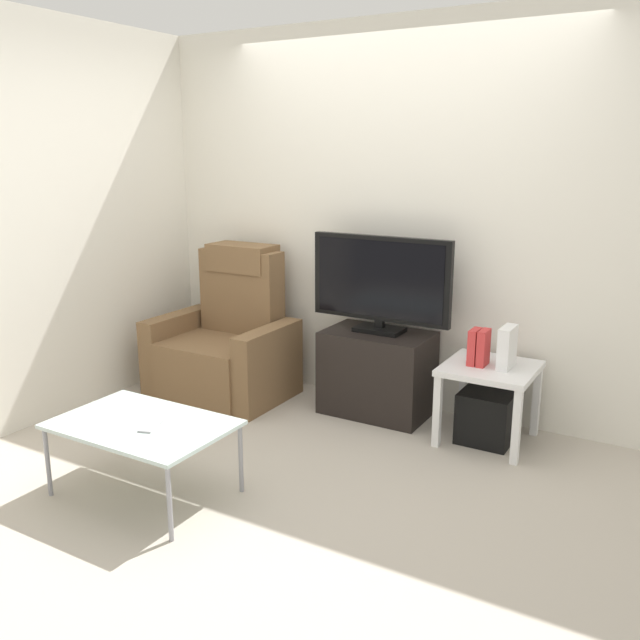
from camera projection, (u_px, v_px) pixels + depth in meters
ground_plane at (313, 459)px, 3.96m from camera, size 6.40×6.40×0.00m
wall_back at (398, 219)px, 4.58m from camera, size 6.40×0.06×2.60m
wall_side at (74, 220)px, 4.56m from camera, size 0.06×4.48×2.60m
tv_stand at (377, 373)px, 4.59m from camera, size 0.71×0.45×0.57m
television at (380, 282)px, 4.45m from camera, size 0.98×0.20×0.64m
recliner_armchair at (227, 343)px, 4.97m from camera, size 0.98×0.78×1.08m
side_table at (490, 378)px, 4.11m from camera, size 0.54×0.54×0.49m
subwoofer_box at (487, 416)px, 4.17m from camera, size 0.32×0.32×0.32m
book_leftmost at (474, 347)px, 4.10m from camera, size 0.05×0.13×0.22m
book_middle at (483, 348)px, 4.07m from camera, size 0.05×0.13×0.22m
game_console at (507, 347)px, 4.02m from camera, size 0.07×0.20×0.25m
coffee_table at (142, 427)px, 3.47m from camera, size 0.90×0.60×0.40m
cell_phone at (151, 426)px, 3.41m from camera, size 0.12×0.16×0.01m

